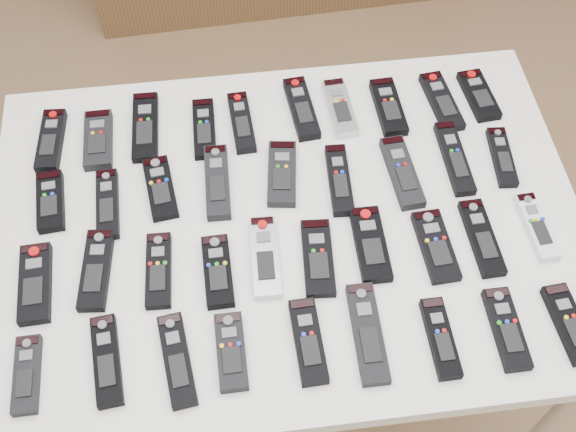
{
  "coord_description": "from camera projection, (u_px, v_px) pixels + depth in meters",
  "views": [
    {
      "loc": [
        0.01,
        -0.75,
        2.05
      ],
      "look_at": [
        0.11,
        0.07,
        0.8
      ],
      "focal_mm": 45.0,
      "sensor_mm": 36.0,
      "label": 1
    }
  ],
  "objects": [
    {
      "name": "remote_34",
      "position": [
        367.0,
        333.0,
        1.37
      ],
      "size": [
        0.06,
        0.21,
        0.02
      ],
      "primitive_type": "cube",
      "rotation": [
        0.0,
        0.0,
        -0.01
      ],
      "color": "black",
      "rests_on": "table"
    },
    {
      "name": "remote_24",
      "position": [
        318.0,
        258.0,
        1.46
      ],
      "size": [
        0.07,
        0.18,
        0.02
      ],
      "primitive_type": "cube",
      "rotation": [
        0.0,
        0.0,
        -0.07
      ],
      "color": "black",
      "rests_on": "table"
    },
    {
      "name": "remote_30",
      "position": [
        107.0,
        361.0,
        1.34
      ],
      "size": [
        0.06,
        0.18,
        0.02
      ],
      "primitive_type": "cube",
      "rotation": [
        0.0,
        0.0,
        0.1
      ],
      "color": "black",
      "rests_on": "table"
    },
    {
      "name": "remote_13",
      "position": [
        217.0,
        182.0,
        1.56
      ],
      "size": [
        0.06,
        0.19,
        0.02
      ],
      "primitive_type": "cube",
      "rotation": [
        0.0,
        0.0,
        -0.03
      ],
      "color": "black",
      "rests_on": "table"
    },
    {
      "name": "remote_25",
      "position": [
        370.0,
        244.0,
        1.48
      ],
      "size": [
        0.06,
        0.17,
        0.02
      ],
      "primitive_type": "cube",
      "rotation": [
        0.0,
        0.0,
        -0.01
      ],
      "color": "black",
      "rests_on": "table"
    },
    {
      "name": "remote_12",
      "position": [
        160.0,
        188.0,
        1.56
      ],
      "size": [
        0.08,
        0.17,
        0.02
      ],
      "primitive_type": "cube",
      "rotation": [
        0.0,
        0.0,
        0.13
      ],
      "color": "black",
      "rests_on": "table"
    },
    {
      "name": "remote_32",
      "position": [
        231.0,
        352.0,
        1.35
      ],
      "size": [
        0.05,
        0.15,
        0.02
      ],
      "primitive_type": "cube",
      "rotation": [
        0.0,
        0.0,
        0.01
      ],
      "color": "black",
      "rests_on": "table"
    },
    {
      "name": "remote_4",
      "position": [
        242.0,
        122.0,
        1.66
      ],
      "size": [
        0.05,
        0.17,
        0.02
      ],
      "primitive_type": "cube",
      "rotation": [
        0.0,
        0.0,
        0.05
      ],
      "color": "black",
      "rests_on": "table"
    },
    {
      "name": "remote_6",
      "position": [
        340.0,
        108.0,
        1.68
      ],
      "size": [
        0.06,
        0.17,
        0.02
      ],
      "primitive_type": "cube",
      "rotation": [
        0.0,
        0.0,
        0.05
      ],
      "color": "#B7B7BC",
      "rests_on": "table"
    },
    {
      "name": "remote_8",
      "position": [
        442.0,
        102.0,
        1.69
      ],
      "size": [
        0.07,
        0.18,
        0.02
      ],
      "primitive_type": "cube",
      "rotation": [
        0.0,
        0.0,
        0.11
      ],
      "color": "black",
      "rests_on": "table"
    },
    {
      "name": "remote_14",
      "position": [
        282.0,
        174.0,
        1.58
      ],
      "size": [
        0.08,
        0.17,
        0.02
      ],
      "primitive_type": "cube",
      "rotation": [
        0.0,
        0.0,
        -0.13
      ],
      "color": "black",
      "rests_on": "table"
    },
    {
      "name": "remote_7",
      "position": [
        388.0,
        107.0,
        1.68
      ],
      "size": [
        0.06,
        0.17,
        0.02
      ],
      "primitive_type": "cube",
      "rotation": [
        0.0,
        0.0,
        0.03
      ],
      "color": "black",
      "rests_on": "table"
    },
    {
      "name": "remote_5",
      "position": [
        301.0,
        108.0,
        1.68
      ],
      "size": [
        0.07,
        0.18,
        0.02
      ],
      "primitive_type": "cube",
      "rotation": [
        0.0,
        0.0,
        0.09
      ],
      "color": "black",
      "rests_on": "table"
    },
    {
      "name": "remote_0",
      "position": [
        51.0,
        141.0,
        1.63
      ],
      "size": [
        0.06,
        0.17,
        0.02
      ],
      "primitive_type": "cube",
      "rotation": [
        0.0,
        0.0,
        -0.07
      ],
      "color": "black",
      "rests_on": "table"
    },
    {
      "name": "remote_19",
      "position": [
        35.0,
        283.0,
        1.42
      ],
      "size": [
        0.07,
        0.18,
        0.02
      ],
      "primitive_type": "cube",
      "rotation": [
        0.0,
        0.0,
        0.04
      ],
      "color": "black",
      "rests_on": "table"
    },
    {
      "name": "remote_33",
      "position": [
        308.0,
        341.0,
        1.36
      ],
      "size": [
        0.06,
        0.17,
        0.02
      ],
      "primitive_type": "cube",
      "rotation": [
        0.0,
        0.0,
        0.03
      ],
      "color": "black",
      "rests_on": "table"
    },
    {
      "name": "remote_16",
      "position": [
        402.0,
        172.0,
        1.58
      ],
      "size": [
        0.07,
        0.19,
        0.02
      ],
      "primitive_type": "cube",
      "rotation": [
        0.0,
        0.0,
        0.07
      ],
      "color": "black",
      "rests_on": "table"
    },
    {
      "name": "remote_9",
      "position": [
        479.0,
        95.0,
        1.71
      ],
      "size": [
        0.07,
        0.16,
        0.02
      ],
      "primitive_type": "cube",
      "rotation": [
        0.0,
        0.0,
        0.09
      ],
      "color": "black",
      "rests_on": "table"
    },
    {
      "name": "remote_37",
      "position": [
        569.0,
        324.0,
        1.38
      ],
      "size": [
        0.06,
        0.17,
        0.02
      ],
      "primitive_type": "cube",
      "rotation": [
        0.0,
        0.0,
        0.07
      ],
      "color": "black",
      "rests_on": "table"
    },
    {
      "name": "remote_20",
      "position": [
        96.0,
        270.0,
        1.44
      ],
      "size": [
        0.07,
        0.18,
        0.02
      ],
      "primitive_type": "cube",
      "rotation": [
        0.0,
        0.0,
        -0.1
      ],
      "color": "black",
      "rests_on": "table"
    },
    {
      "name": "remote_27",
      "position": [
        482.0,
        238.0,
        1.49
      ],
      "size": [
        0.05,
        0.18,
        0.02
      ],
      "primitive_type": "cube",
      "rotation": [
        0.0,
        0.0,
        0.03
      ],
      "color": "black",
      "rests_on": "table"
    },
    {
      "name": "remote_2",
      "position": [
        145.0,
        127.0,
        1.65
      ],
      "size": [
        0.06,
        0.2,
        0.02
      ],
      "primitive_type": "cube",
      "rotation": [
        0.0,
        0.0,
        -0.03
      ],
      "color": "black",
      "rests_on": "table"
    },
    {
      "name": "remote_35",
      "position": [
        440.0,
        338.0,
        1.36
      ],
      "size": [
        0.05,
        0.16,
        0.02
      ],
      "primitive_type": "cube",
      "rotation": [
        0.0,
        0.0,
        0.01
      ],
      "color": "black",
      "rests_on": "table"
    },
    {
      "name": "remote_15",
      "position": [
        339.0,
        180.0,
        1.57
      ],
      "size": [
        0.05,
        0.18,
        0.02
      ],
      "primitive_type": "cube",
      "rotation": [
        0.0,
        0.0,
        -0.05
      ],
      "color": "black",
      "rests_on": "table"
    },
    {
      "name": "remote_21",
      "position": [
        159.0,
        270.0,
        1.44
      ],
      "size": [
        0.06,
        0.17,
        0.02
      ],
      "primitive_type": "cube",
      "rotation": [
        0.0,
        0.0,
        -0.04
      ],
      "color": "black",
      "rests_on": "table"
    },
    {
      "name": "remote_1",
      "position": [
        98.0,
        140.0,
        1.63
      ],
      "size": [
        0.06,
        0.16,
        0.02
      ],
      "primitive_type": "cube",
      "rotation": [
        0.0,
        0.0,
        0.01
      ],
      "color": "black",
      "rests_on": "table"
    },
    {
      "name": "remote_10",
      "position": [
        50.0,
        201.0,
        1.53
      ],
      "size": [
        0.07,
        0.15,
        0.02
      ],
      "primitive_type": "cube",
      "rotation": [
        0.0,
        0.0,
        0.08
      ],
      "color": "black",
      "rests_on": "table"
    },
    {
      "name": "remote_28",
      "position": [
        536.0,
        227.0,
        1.5
      ],
      "size": [
        0.05,
        0.16,
        0.02
      ],
      "primitive_type": "cube",
      "rotation": [
        0.0,
        0.0,
        0.04
      ],
      "color": "silver",
      "rests_on": "table"
    },
    {
      "name": "remote_31",
      "position": [
        177.0,
        360.0,
        1.34
      ],
      "size": [
        0.07,
        0.19,
        0.02
      ],
      "primitive_type": "cube",
      "rotation": [
        0.0,
        0.0,
        0.13
      ],
      "color": "black",
      "rests_on": "table"
    },
    {
      "name": "remote_36",
      "position": [
        506.0,
        329.0,
        1.37
      ],
      "size": [
        0.05,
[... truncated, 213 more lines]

